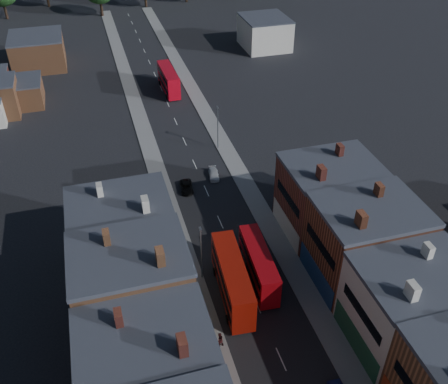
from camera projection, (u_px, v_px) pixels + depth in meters
pavement_west at (163, 190)px, 78.23m from camera, size 3.00×200.00×0.12m
pavement_east at (242, 177)px, 81.14m from camera, size 3.00×200.00×0.12m
lamp_post_2 at (201, 250)px, 60.24m from camera, size 0.25×0.70×8.12m
lamp_post_3 at (218, 125)px, 85.90m from camera, size 0.25×0.70×8.12m
bus_0 at (232, 279)px, 58.88m from camera, size 3.73×12.29×5.23m
bus_1 at (259, 265)px, 61.35m from camera, size 3.20×10.82×4.61m
bus_2 at (169, 80)px, 106.55m from camera, size 3.09×11.51×4.95m
car_2 at (186, 187)px, 78.06m from camera, size 2.34×4.27×1.14m
car_3 at (214, 174)px, 81.00m from camera, size 2.02×3.91×1.09m
ped_1 at (219, 340)px, 53.99m from camera, size 1.02×0.66×1.95m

